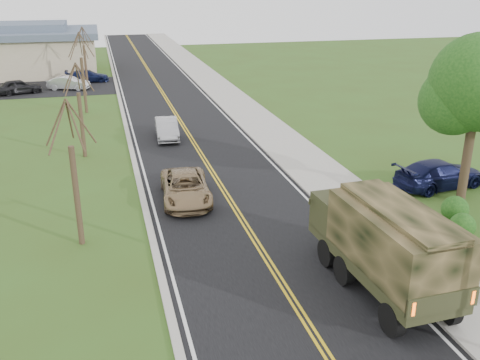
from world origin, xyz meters
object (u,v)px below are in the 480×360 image
object	(u,v)px
suv_champagne	(186,188)
military_truck	(385,240)
pickup_navy	(440,174)
sedan_silver	(167,129)

from	to	relation	value
suv_champagne	military_truck	bearing A→B (deg)	-57.54
suv_champagne	pickup_navy	world-z (taller)	pickup_navy
military_truck	sedan_silver	xyz separation A→B (m)	(-4.77, 21.07, -1.26)
suv_champagne	pickup_navy	size ratio (longest dim) A/B	0.97
suv_champagne	sedan_silver	distance (m)	11.30
suv_champagne	sedan_silver	world-z (taller)	sedan_silver
sedan_silver	pickup_navy	world-z (taller)	pickup_navy
suv_champagne	sedan_silver	bearing A→B (deg)	91.37
military_truck	pickup_navy	size ratio (longest dim) A/B	1.37
suv_champagne	pickup_navy	bearing A→B (deg)	-2.78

